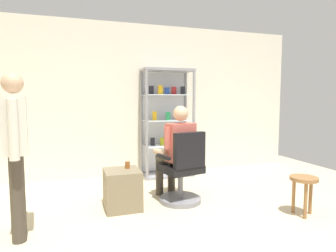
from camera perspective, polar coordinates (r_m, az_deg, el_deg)
The scene contains 8 objects.
back_wall at distance 5.32m, azimuth -5.26°, elevation 5.00°, with size 6.00×0.10×2.70m, color silver.
display_cabinet_main at distance 5.21m, azimuth -0.35°, elevation 0.79°, with size 0.90×0.45×1.90m.
office_chair at distance 3.88m, azimuth 2.90°, elevation -9.37°, with size 0.61×0.58×0.96m.
seated_shopkeeper at distance 3.95m, azimuth 1.62°, elevation -4.38°, with size 0.54×0.61×1.29m.
storage_crate at distance 3.78m, azimuth -8.96°, elevation -12.15°, with size 0.44×0.47×0.49m, color #72664C.
tea_glass at distance 3.79m, azimuth -7.97°, elevation -7.57°, with size 0.06×0.06×0.09m, color brown.
standing_customer at distance 3.18m, azimuth -27.76°, elevation -3.34°, with size 0.26×0.52×1.63m.
wooden_stool at distance 3.85m, azimuth 25.08°, elevation -10.43°, with size 0.32×0.32×0.46m.
Camera 1 is at (-1.19, -2.18, 1.38)m, focal length 31.06 mm.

